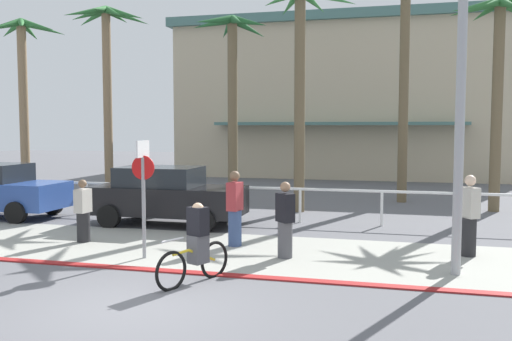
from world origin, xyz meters
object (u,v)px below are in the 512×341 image
Objects in this scene: streetlight_curb at (463,49)px; pedestrian_2 at (285,223)px; stop_sign_bike_lane at (143,182)px; palm_tree_3 at (301,49)px; palm_tree_0 at (23,65)px; pedestrian_3 at (469,219)px; palm_tree_4 at (405,36)px; palm_tree_5 at (499,46)px; palm_tree_2 at (232,67)px; car_black_1 at (166,195)px; palm_tree_1 at (107,50)px; cyclist_yellow_0 at (196,245)px; pedestrian_1 at (83,214)px; pedestrian_0 at (235,211)px.

streetlight_curb is 4.48× the size of pedestrian_2.
streetlight_curb reaches higher than stop_sign_bike_lane.
palm_tree_3 is at bearing 74.67° from stop_sign_bike_lane.
pedestrian_3 is at bearing -23.10° from palm_tree_0.
streetlight_curb is at bearing -84.56° from palm_tree_4.
palm_tree_0 is at bearing 137.03° from stop_sign_bike_lane.
palm_tree_5 reaches higher than pedestrian_2.
palm_tree_3 reaches higher than pedestrian_2.
car_black_1 is (-0.53, -4.78, -4.16)m from palm_tree_2.
palm_tree_2 is (5.92, -1.57, -1.02)m from palm_tree_1.
palm_tree_1 is at bearing 134.98° from pedestrian_2.
streetlight_curb is at bearing 0.31° from stop_sign_bike_lane.
palm_tree_4 is 5.22× the size of pedestrian_2.
pedestrian_3 reaches higher than cyclist_yellow_0.
stop_sign_bike_lane is at bearing -72.72° from car_black_1.
palm_tree_3 is 8.60m from pedestrian_3.
palm_tree_0 is at bearing 178.84° from palm_tree_2.
cyclist_yellow_0 is 1.08× the size of pedestrian_1.
palm_tree_3 is at bearing 46.41° from car_black_1.
palm_tree_5 is at bearing 2.45° from palm_tree_2.
palm_tree_0 is 11.81m from palm_tree_3.
palm_tree_2 reaches higher than cyclist_yellow_0.
stop_sign_bike_lane is 0.37× the size of palm_tree_2.
car_black_1 reaches higher than cyclist_yellow_0.
palm_tree_5 is 4.23× the size of pedestrian_2.
palm_tree_3 is at bearing 84.87° from pedestrian_0.
stop_sign_bike_lane is 0.29× the size of palm_tree_4.
palm_tree_4 is at bearing 2.27° from palm_tree_1.
palm_tree_2 is at bearing 83.65° from car_black_1.
palm_tree_4 reaches higher than palm_tree_1.
palm_tree_3 is 10.12m from cyclist_yellow_0.
palm_tree_2 is at bearing 107.60° from pedestrian_0.
cyclist_yellow_0 is (-4.66, -1.48, -3.58)m from streetlight_curb.
palm_tree_5 is at bearing 58.11° from cyclist_yellow_0.
palm_tree_3 reaches higher than stop_sign_bike_lane.
palm_tree_2 reaches higher than pedestrian_3.
pedestrian_3 is at bearing 4.95° from pedestrian_1.
pedestrian_1 is at bearing 151.71° from stop_sign_bike_lane.
palm_tree_3 is 4.11× the size of pedestrian_3.
streetlight_curb reaches higher than pedestrian_3.
pedestrian_3 is (8.06, -2.06, -0.03)m from car_black_1.
pedestrian_3 is at bearing 34.01° from cyclist_yellow_0.
pedestrian_0 is (-0.52, -5.84, -4.54)m from palm_tree_3.
stop_sign_bike_lane reaches higher than pedestrian_3.
stop_sign_bike_lane is 12.93m from palm_tree_4.
pedestrian_3 is at bearing 16.98° from pedestrian_2.
palm_tree_2 is 0.79× the size of palm_tree_4.
streetlight_curb is 11.05m from palm_tree_4.
palm_tree_0 is 0.92× the size of palm_tree_1.
palm_tree_0 reaches higher than palm_tree_2.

